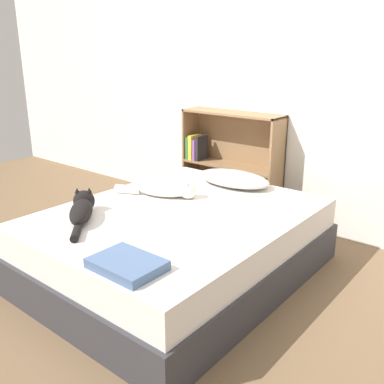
% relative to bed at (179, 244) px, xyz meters
% --- Properties ---
extents(ground_plane, '(8.00, 8.00, 0.00)m').
position_rel_bed_xyz_m(ground_plane, '(0.00, 0.00, -0.23)').
color(ground_plane, brown).
extents(wall_back, '(8.00, 0.06, 2.50)m').
position_rel_bed_xyz_m(wall_back, '(0.00, 1.33, 1.02)').
color(wall_back, white).
rests_on(wall_back, ground_plane).
extents(bed, '(1.48, 1.88, 0.46)m').
position_rel_bed_xyz_m(bed, '(0.00, 0.00, 0.00)').
color(bed, '#333338').
rests_on(bed, ground_plane).
extents(pillow, '(0.62, 0.36, 0.10)m').
position_rel_bed_xyz_m(pillow, '(-0.06, 0.73, 0.29)').
color(pillow, beige).
rests_on(pillow, bed).
extents(cat_light, '(0.59, 0.36, 0.15)m').
position_rel_bed_xyz_m(cat_light, '(-0.27, 0.17, 0.30)').
color(cat_light, white).
rests_on(cat_light, bed).
extents(cat_dark, '(0.46, 0.44, 0.16)m').
position_rel_bed_xyz_m(cat_dark, '(-0.40, -0.48, 0.30)').
color(cat_dark, black).
rests_on(cat_dark, bed).
extents(bookshelf, '(0.96, 0.26, 0.97)m').
position_rel_bed_xyz_m(bookshelf, '(-0.41, 1.20, 0.27)').
color(bookshelf, '#8E6B47').
rests_on(bookshelf, ground_plane).
extents(blanket_fold, '(0.35, 0.26, 0.05)m').
position_rel_bed_xyz_m(blanket_fold, '(0.32, -0.76, 0.26)').
color(blanket_fold, '#4C668E').
rests_on(blanket_fold, bed).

